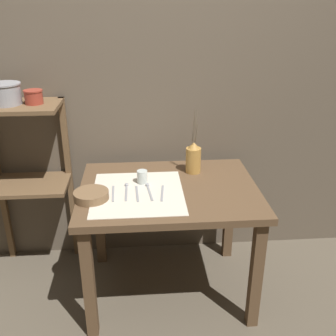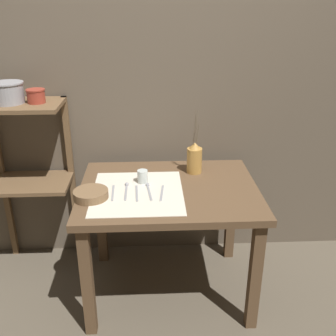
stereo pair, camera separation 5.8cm
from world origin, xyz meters
The scene contains 15 objects.
ground_plane centered at (0.00, 0.00, 0.00)m, with size 12.00×12.00×0.00m, color brown.
stone_wall_back centered at (0.00, 0.50, 1.20)m, with size 7.00×0.06×2.40m.
wooden_table centered at (0.00, 0.00, 0.61)m, with size 1.01×0.78×0.71m.
wooden_shelf_unit centered at (-0.86, 0.32, 0.80)m, with size 0.49×0.34×1.14m.
linen_cloth centered at (-0.18, -0.06, 0.72)m, with size 0.50×0.54×0.00m.
pitcher_with_flowers centered at (0.17, 0.20, 0.81)m, with size 0.09×0.09×0.40m.
wooden_bowl centered at (-0.42, -0.11, 0.74)m, with size 0.19×0.19×0.05m.
glass_tumbler_near centered at (-0.15, 0.07, 0.76)m, with size 0.06×0.06×0.08m.
fork_inner centered at (-0.31, -0.06, 0.72)m, with size 0.02×0.19×0.00m.
spoon_inner centered at (-0.24, 0.00, 0.72)m, with size 0.02×0.20×0.02m.
fork_outer centered at (-0.18, -0.07, 0.72)m, with size 0.02×0.19×0.00m.
spoon_outer centered at (-0.12, -0.01, 0.72)m, with size 0.04×0.20×0.02m.
knife_center centered at (-0.04, -0.08, 0.72)m, with size 0.03×0.19×0.00m.
metal_pot_large centered at (-0.91, 0.28, 1.21)m, with size 0.19×0.19×0.12m.
metal_pot_small centered at (-0.75, 0.28, 1.18)m, with size 0.11×0.11×0.08m.
Camera 2 is at (-0.10, -1.99, 1.70)m, focal length 42.00 mm.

